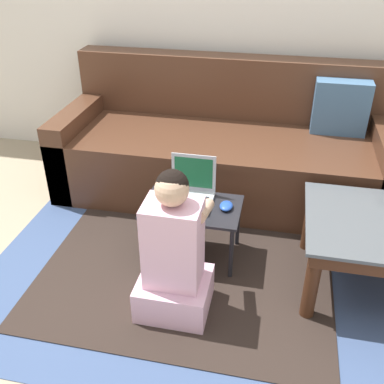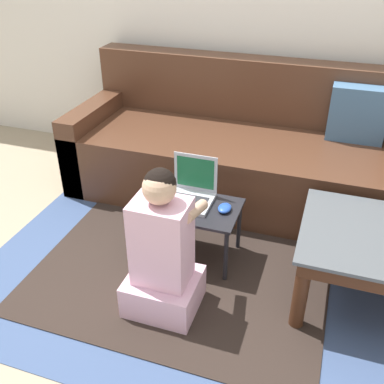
% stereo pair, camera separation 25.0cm
% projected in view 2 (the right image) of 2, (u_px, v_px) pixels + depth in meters
% --- Properties ---
extents(ground_plane, '(16.00, 16.00, 0.00)m').
position_uv_depth(ground_plane, '(174.00, 279.00, 2.49)').
color(ground_plane, gray).
extents(area_rug, '(2.23, 1.57, 0.01)m').
position_uv_depth(area_rug, '(178.00, 277.00, 2.49)').
color(area_rug, '#3D517A').
rests_on(area_rug, ground_plane).
extents(couch, '(2.27, 0.90, 0.89)m').
position_uv_depth(couch, '(238.00, 152.00, 3.17)').
color(couch, '#4C2D1E').
rests_on(couch, ground_plane).
extents(laptop_desk, '(0.54, 0.35, 0.34)m').
position_uv_depth(laptop_desk, '(191.00, 212.00, 2.51)').
color(laptop_desk, black).
rests_on(laptop_desk, ground_plane).
extents(laptop, '(0.26, 0.24, 0.25)m').
position_uv_depth(laptop, '(191.00, 194.00, 2.52)').
color(laptop, '#B7BCC6').
rests_on(laptop, laptop_desk).
extents(computer_mouse, '(0.07, 0.10, 0.03)m').
position_uv_depth(computer_mouse, '(225.00, 208.00, 2.44)').
color(computer_mouse, '#234CB2').
rests_on(computer_mouse, laptop_desk).
extents(person_seated, '(0.35, 0.41, 0.79)m').
position_uv_depth(person_seated, '(163.00, 255.00, 2.15)').
color(person_seated, '#E5B2CC').
rests_on(person_seated, ground_plane).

